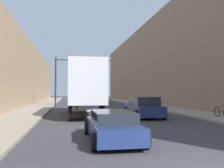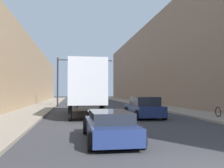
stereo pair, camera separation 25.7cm
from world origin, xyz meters
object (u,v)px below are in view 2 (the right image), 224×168
Objects in this scene: sedan_car at (109,126)px; suv_car at (144,108)px; traffic_signal_gantry at (71,72)px; semi_truck at (84,87)px; parked_bicycle at (223,112)px.

sedan_car is 9.31m from suv_car.
traffic_signal_gantry is (-5.59, 15.37, 3.80)m from suv_car.
semi_truck is 11.01m from parked_bicycle.
suv_car is at bearing -34.29° from semi_truck.
suv_car is at bearing 65.26° from sedan_car.
traffic_signal_gantry is (-1.70, 23.83, 3.96)m from sedan_car.
semi_truck is 6.38× the size of parked_bicycle.
semi_truck is at bearing -84.54° from traffic_signal_gantry.
traffic_signal_gantry is at bearing 109.99° from suv_car.
semi_truck is 12.62m from traffic_signal_gantry.
suv_car is (3.90, 8.45, 0.16)m from sedan_car.
sedan_car is at bearing -114.74° from suv_car.
sedan_car is at bearing -87.43° from semi_truck.
traffic_signal_gantry is 4.08× the size of parked_bicycle.
suv_car is (4.41, -3.01, -1.60)m from semi_truck.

